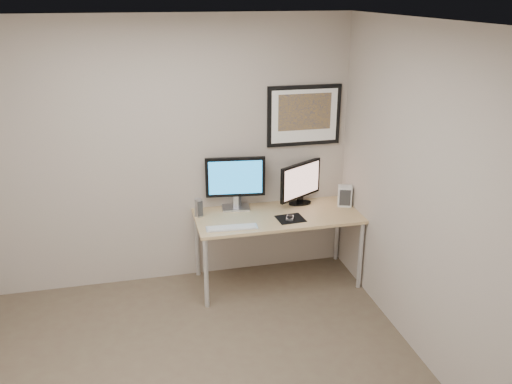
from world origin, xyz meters
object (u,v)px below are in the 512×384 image
speaker_right (237,199)px  framed_art (304,115)px  keyboard (232,228)px  desk (277,221)px  monitor_large (235,181)px  monitor_tv (301,182)px  fan_unit (345,196)px  speaker_left (198,208)px

speaker_right → framed_art: bearing=-18.6°
keyboard → desk: bearing=26.9°
monitor_large → monitor_tv: size_ratio=1.18×
desk → keyboard: bearing=-156.7°
framed_art → fan_unit: 0.91m
monitor_large → speaker_left: bearing=-157.9°
framed_art → keyboard: 1.34m
framed_art → monitor_large: bearing=-173.0°
monitor_tv → speaker_left: monitor_tv is taller
desk → speaker_right: size_ratio=8.99×
framed_art → monitor_large: (-0.72, -0.09, -0.60)m
framed_art → fan_unit: framed_art is taller
monitor_large → fan_unit: monitor_large is taller
monitor_large → speaker_left: (-0.39, -0.11, -0.21)m
desk → keyboard: size_ratio=3.38×
monitor_large → keyboard: size_ratio=1.24×
desk → speaker_left: bearing=169.7°
desk → speaker_left: (-0.75, 0.14, 0.16)m
framed_art → keyboard: size_ratio=1.59×
speaker_left → fan_unit: fan_unit is taller
speaker_right → keyboard: size_ratio=0.38×
speaker_left → fan_unit: bearing=-24.6°
framed_art → monitor_tv: framed_art is taller
speaker_right → fan_unit: fan_unit is taller
desk → monitor_tv: size_ratio=3.22×
monitor_tv → speaker_right: monitor_tv is taller
desk → monitor_large: bearing=146.3°
fan_unit → keyboard: bearing=-147.5°
monitor_tv → speaker_right: size_ratio=2.79×
monitor_tv → fan_unit: (0.42, -0.15, -0.13)m
framed_art → speaker_right: 1.06m
monitor_large → speaker_right: (0.02, 0.04, -0.21)m
framed_art → speaker_left: size_ratio=4.17×
framed_art → speaker_right: framed_art is taller
keyboard → speaker_right: bearing=77.0°
monitor_large → speaker_right: bearing=71.6°
monitor_large → speaker_left: size_ratio=3.26×
speaker_left → fan_unit: 1.48m
monitor_tv → speaker_right: bearing=142.8°
speaker_left → speaker_right: (0.41, 0.15, -0.00)m
keyboard → monitor_large: bearing=77.8°
monitor_tv → speaker_right: (-0.64, 0.07, -0.15)m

